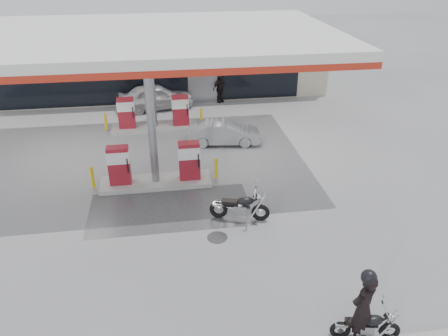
% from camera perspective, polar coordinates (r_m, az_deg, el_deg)
% --- Properties ---
extents(ground, '(90.00, 90.00, 0.00)m').
position_cam_1_polar(ground, '(16.51, -8.75, -5.48)').
color(ground, gray).
rests_on(ground, ground).
extents(wet_patch, '(6.00, 3.00, 0.00)m').
position_cam_1_polar(wet_patch, '(16.50, -7.01, -5.36)').
color(wet_patch, '#4C4C4F').
rests_on(wet_patch, ground).
extents(drain_cover, '(0.70, 0.70, 0.01)m').
position_cam_1_polar(drain_cover, '(14.94, -0.87, -9.06)').
color(drain_cover, '#38383A').
rests_on(drain_cover, ground).
extents(store_building, '(22.00, 8.22, 4.00)m').
position_cam_1_polar(store_building, '(30.62, -9.42, 14.19)').
color(store_building, beige).
rests_on(store_building, ground).
extents(canopy, '(16.00, 10.02, 5.51)m').
position_cam_1_polar(canopy, '(19.24, -10.10, 16.25)').
color(canopy, silver).
rests_on(canopy, ground).
extents(pump_island_near, '(5.14, 1.30, 1.78)m').
position_cam_1_polar(pump_island_near, '(17.89, -8.99, -0.10)').
color(pump_island_near, '#9E9E99').
rests_on(pump_island_near, ground).
extents(pump_island_far, '(5.14, 1.30, 1.78)m').
position_cam_1_polar(pump_island_far, '(23.38, -9.13, 6.67)').
color(pump_island_far, '#9E9E99').
rests_on(pump_island_far, ground).
extents(main_motorcycle, '(1.75, 0.71, 0.90)m').
position_cam_1_polar(main_motorcycle, '(12.08, 18.14, -19.07)').
color(main_motorcycle, black).
rests_on(main_motorcycle, ground).
extents(biker_main, '(0.88, 0.75, 2.04)m').
position_cam_1_polar(biker_main, '(11.59, 17.67, -17.04)').
color(biker_main, black).
rests_on(biker_main, ground).
extents(parked_motorcycle, '(2.13, 1.01, 1.12)m').
position_cam_1_polar(parked_motorcycle, '(15.59, 2.17, -5.14)').
color(parked_motorcycle, black).
rests_on(parked_motorcycle, ground).
extents(sedan_white, '(4.57, 2.48, 1.48)m').
position_cam_1_polar(sedan_white, '(26.39, -8.89, 9.20)').
color(sedan_white, '#BDBDBF').
rests_on(sedan_white, ground).
extents(attendant, '(0.81, 0.94, 1.65)m').
position_cam_1_polar(attendant, '(24.29, -5.72, 7.99)').
color(attendant, '#5D5E62').
rests_on(attendant, ground).
extents(hatchback_silver, '(3.63, 1.64, 1.16)m').
position_cam_1_polar(hatchback_silver, '(21.40, 0.01, 4.64)').
color(hatchback_silver, '#93969A').
rests_on(hatchback_silver, ground).
extents(biker_walking, '(1.08, 0.89, 1.73)m').
position_cam_1_polar(biker_walking, '(27.16, -0.55, 10.33)').
color(biker_walking, black).
rests_on(biker_walking, ground).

